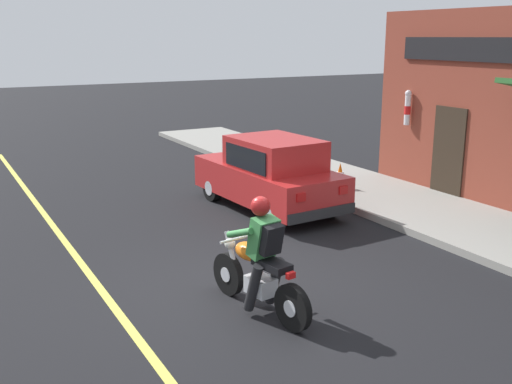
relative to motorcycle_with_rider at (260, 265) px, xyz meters
The scene contains 6 objects.
ground_plane 1.04m from the motorcycle_with_rider, 81.99° to the left, with size 80.00×80.00×0.00m, color black.
sidewalk_curb 6.55m from the motorcycle_with_rider, 35.43° to the left, with size 2.60×22.00×0.14m, color gray.
lane_stripe 4.19m from the motorcycle_with_rider, 114.10° to the left, with size 0.12×19.80×0.01m, color #D1C64C.
motorcycle_with_rider is the anchor object (origin of this frame).
car_hatchback 4.98m from the motorcycle_with_rider, 57.94° to the left, with size 1.85×3.86×1.57m.
traffic_cone 6.59m from the motorcycle_with_rider, 43.71° to the left, with size 0.36×0.36×0.60m.
Camera 1 is at (-3.79, -7.26, 3.62)m, focal length 42.00 mm.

